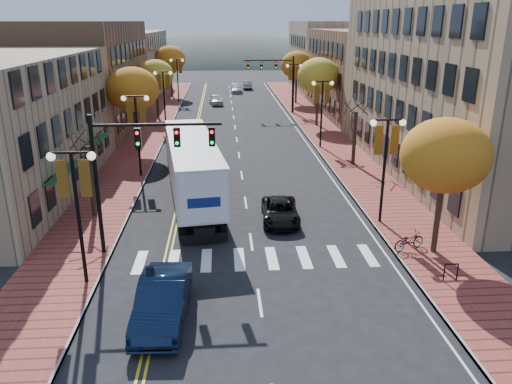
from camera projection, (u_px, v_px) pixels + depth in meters
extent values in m
plane|color=black|center=(256.00, 279.00, 22.48)|extent=(200.00, 200.00, 0.00)
cube|color=brown|center=(150.00, 131.00, 52.54)|extent=(4.00, 85.00, 0.15)
cube|color=brown|center=(319.00, 128.00, 53.70)|extent=(4.00, 85.00, 0.15)
cube|color=brown|center=(76.00, 75.00, 53.56)|extent=(12.00, 24.00, 11.00)
cube|color=#9E8966|center=(120.00, 64.00, 77.39)|extent=(12.00, 26.00, 9.50)
cube|color=#997F5B|center=(494.00, 72.00, 36.33)|extent=(15.00, 28.00, 15.00)
cube|color=brown|center=(382.00, 72.00, 61.67)|extent=(15.00, 24.00, 10.00)
cube|color=#9E8966|center=(341.00, 56.00, 82.27)|extent=(15.00, 20.00, 11.00)
cylinder|color=#382619|center=(91.00, 182.00, 28.72)|extent=(0.28, 0.28, 4.20)
cylinder|color=#382619|center=(135.00, 122.00, 43.70)|extent=(0.28, 0.28, 4.90)
ellipsoid|color=orange|center=(133.00, 89.00, 42.77)|extent=(4.48, 4.48, 3.81)
cylinder|color=#382619|center=(157.00, 98.00, 58.85)|extent=(0.28, 0.28, 4.55)
ellipsoid|color=yellow|center=(156.00, 75.00, 57.99)|extent=(4.16, 4.16, 3.54)
cylinder|color=#382619|center=(171.00, 79.00, 75.75)|extent=(0.28, 0.28, 5.04)
ellipsoid|color=orange|center=(170.00, 59.00, 74.80)|extent=(4.61, 4.61, 3.92)
cylinder|color=#382619|center=(439.00, 208.00, 24.16)|extent=(0.28, 0.28, 4.55)
ellipsoid|color=orange|center=(445.00, 155.00, 23.30)|extent=(4.16, 4.16, 3.54)
cylinder|color=#382619|center=(354.00, 138.00, 39.31)|extent=(0.28, 0.28, 4.20)
cylinder|color=#382619|center=(317.00, 103.00, 54.29)|extent=(0.28, 0.28, 4.90)
ellipsoid|color=yellow|center=(318.00, 76.00, 53.36)|extent=(4.48, 4.48, 3.81)
cylinder|color=#382619|center=(296.00, 85.00, 69.41)|extent=(0.28, 0.28, 4.76)
ellipsoid|color=orange|center=(297.00, 65.00, 68.51)|extent=(4.35, 4.35, 3.70)
cylinder|color=black|center=(79.00, 222.00, 21.02)|extent=(0.16, 0.16, 6.00)
cylinder|color=black|center=(71.00, 153.00, 20.04)|extent=(1.60, 0.10, 0.10)
sphere|color=#FFF2CC|center=(51.00, 157.00, 20.04)|extent=(0.36, 0.36, 0.36)
sphere|color=#FFF2CC|center=(91.00, 156.00, 20.15)|extent=(0.36, 0.36, 0.36)
cube|color=#BA7B18|center=(63.00, 179.00, 20.37)|extent=(0.45, 0.03, 1.60)
cube|color=#BA7B18|center=(85.00, 179.00, 20.43)|extent=(0.45, 0.03, 1.60)
cylinder|color=black|center=(138.00, 138.00, 36.12)|extent=(0.16, 0.16, 6.00)
cylinder|color=black|center=(135.00, 96.00, 35.14)|extent=(1.60, 0.10, 0.10)
sphere|color=#FFF2CC|center=(124.00, 98.00, 35.14)|extent=(0.36, 0.36, 0.36)
sphere|color=#FFF2CC|center=(146.00, 98.00, 35.24)|extent=(0.36, 0.36, 0.36)
cube|color=#BA7B18|center=(130.00, 112.00, 35.47)|extent=(0.45, 0.03, 1.60)
cube|color=#BA7B18|center=(142.00, 112.00, 35.53)|extent=(0.45, 0.03, 1.60)
cylinder|color=black|center=(164.00, 100.00, 53.10)|extent=(0.16, 0.16, 6.00)
cylinder|color=black|center=(163.00, 72.00, 52.12)|extent=(1.60, 0.10, 0.10)
sphere|color=#FFF2CC|center=(155.00, 73.00, 52.12)|extent=(0.36, 0.36, 0.36)
sphere|color=#FFF2CC|center=(170.00, 73.00, 52.22)|extent=(0.36, 0.36, 0.36)
cube|color=#BA7B18|center=(159.00, 82.00, 52.45)|extent=(0.45, 0.03, 1.60)
cube|color=#BA7B18|center=(168.00, 82.00, 52.51)|extent=(0.45, 0.03, 1.60)
cylinder|color=black|center=(178.00, 81.00, 70.08)|extent=(0.16, 0.16, 6.00)
cylinder|color=black|center=(177.00, 59.00, 69.11)|extent=(1.60, 0.10, 0.10)
sphere|color=#FFF2CC|center=(171.00, 60.00, 69.10)|extent=(0.36, 0.36, 0.36)
sphere|color=#FFF2CC|center=(183.00, 60.00, 69.21)|extent=(0.36, 0.36, 0.36)
cube|color=#BA7B18|center=(174.00, 67.00, 69.44)|extent=(0.45, 0.03, 1.60)
cube|color=#BA7B18|center=(180.00, 67.00, 69.49)|extent=(0.45, 0.03, 1.60)
cylinder|color=black|center=(384.00, 174.00, 27.65)|extent=(0.16, 0.16, 6.00)
cylinder|color=black|center=(388.00, 120.00, 26.67)|extent=(1.60, 0.10, 0.10)
sphere|color=#FFF2CC|center=(373.00, 123.00, 26.67)|extent=(0.36, 0.36, 0.36)
sphere|color=#FFF2CC|center=(403.00, 123.00, 26.77)|extent=(0.36, 0.36, 0.36)
cube|color=#BA7B18|center=(378.00, 140.00, 27.00)|extent=(0.45, 0.03, 1.60)
cube|color=#BA7B18|center=(395.00, 140.00, 27.06)|extent=(0.45, 0.03, 1.60)
cylinder|color=black|center=(321.00, 115.00, 44.63)|extent=(0.16, 0.16, 6.00)
cylinder|color=black|center=(323.00, 81.00, 43.66)|extent=(1.60, 0.10, 0.10)
sphere|color=#FFF2CC|center=(314.00, 83.00, 43.65)|extent=(0.36, 0.36, 0.36)
sphere|color=#FFF2CC|center=(332.00, 83.00, 43.76)|extent=(0.36, 0.36, 0.36)
cube|color=#BA7B18|center=(317.00, 94.00, 43.98)|extent=(0.45, 0.03, 1.60)
cube|color=#BA7B18|center=(327.00, 94.00, 44.04)|extent=(0.45, 0.03, 1.60)
cylinder|color=black|center=(293.00, 89.00, 61.61)|extent=(0.16, 0.16, 6.00)
cylinder|color=black|center=(294.00, 64.00, 60.64)|extent=(1.60, 0.10, 0.10)
sphere|color=#FFF2CC|center=(288.00, 66.00, 60.64)|extent=(0.36, 0.36, 0.36)
sphere|color=#FFF2CC|center=(301.00, 66.00, 60.74)|extent=(0.36, 0.36, 0.36)
cube|color=#BA7B18|center=(290.00, 74.00, 60.97)|extent=(0.45, 0.03, 1.60)
cube|color=#BA7B18|center=(298.00, 74.00, 61.03)|extent=(0.45, 0.03, 1.60)
cylinder|color=black|center=(97.00, 188.00, 23.69)|extent=(0.20, 0.20, 7.00)
cylinder|color=black|center=(157.00, 125.00, 22.91)|extent=(6.00, 0.14, 0.14)
cube|color=black|center=(138.00, 138.00, 23.05)|extent=(0.30, 0.25, 0.90)
sphere|color=#FF0C0C|center=(137.00, 133.00, 22.84)|extent=(0.16, 0.16, 0.16)
cube|color=black|center=(177.00, 137.00, 23.17)|extent=(0.30, 0.25, 0.90)
sphere|color=#FF0C0C|center=(176.00, 133.00, 22.95)|extent=(0.16, 0.16, 0.16)
cube|color=black|center=(212.00, 137.00, 23.27)|extent=(0.30, 0.25, 0.90)
sphere|color=#FF0C0C|center=(212.00, 132.00, 23.06)|extent=(0.16, 0.16, 0.16)
cylinder|color=black|center=(293.00, 85.00, 61.45)|extent=(0.20, 0.20, 7.00)
cylinder|color=black|center=(269.00, 60.00, 60.28)|extent=(6.00, 0.14, 0.14)
cube|color=black|center=(276.00, 65.00, 60.53)|extent=(0.30, 0.25, 0.90)
sphere|color=#FF0C0C|center=(276.00, 63.00, 60.32)|extent=(0.16, 0.16, 0.16)
cube|color=black|center=(261.00, 66.00, 60.41)|extent=(0.30, 0.25, 0.90)
sphere|color=#FF0C0C|center=(261.00, 63.00, 60.20)|extent=(0.16, 0.16, 0.16)
cube|color=black|center=(248.00, 66.00, 60.31)|extent=(0.30, 0.25, 0.90)
sphere|color=#FF0C0C|center=(248.00, 64.00, 60.10)|extent=(0.16, 0.16, 0.16)
cube|color=black|center=(193.00, 190.00, 31.53)|extent=(2.88, 13.45, 0.36)
cube|color=silver|center=(192.00, 163.00, 30.94)|extent=(4.51, 13.68, 2.89)
cube|color=black|center=(183.00, 147.00, 38.92)|extent=(2.99, 3.43, 2.58)
cylinder|color=black|center=(182.00, 230.00, 26.46)|extent=(0.50, 1.07, 1.03)
cylinder|color=black|center=(222.00, 227.00, 26.88)|extent=(0.50, 1.07, 1.03)
cylinder|color=black|center=(180.00, 221.00, 27.61)|extent=(0.50, 1.07, 1.03)
cylinder|color=black|center=(219.00, 218.00, 28.03)|extent=(0.50, 1.07, 1.03)
cylinder|color=black|center=(171.00, 167.00, 37.94)|extent=(0.50, 1.07, 1.03)
cylinder|color=black|center=(200.00, 165.00, 38.36)|extent=(0.50, 1.07, 1.03)
cylinder|color=black|center=(170.00, 159.00, 40.05)|extent=(0.50, 1.07, 1.03)
cylinder|color=black|center=(197.00, 158.00, 40.47)|extent=(0.50, 1.07, 1.03)
imported|color=black|center=(163.00, 300.00, 19.18)|extent=(2.01, 5.21, 1.69)
imported|color=black|center=(280.00, 211.00, 28.76)|extent=(2.24, 4.52, 1.23)
imported|color=silver|center=(216.00, 100.00, 69.04)|extent=(2.18, 4.31, 1.41)
imported|color=#B0B1B9|center=(237.00, 89.00, 80.69)|extent=(1.80, 4.35, 1.26)
imported|color=#9C9BA2|center=(247.00, 85.00, 85.17)|extent=(1.52, 4.27, 1.40)
imported|color=gray|center=(409.00, 241.00, 24.90)|extent=(1.93, 1.29, 0.96)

